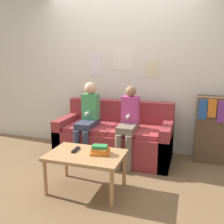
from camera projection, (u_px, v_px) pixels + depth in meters
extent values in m
plane|color=brown|center=(104.00, 170.00, 3.41)|extent=(10.00, 10.00, 0.00)
cube|color=silver|center=(124.00, 71.00, 4.04)|extent=(8.00, 0.06, 2.60)
cube|color=silver|center=(96.00, 65.00, 4.13)|extent=(0.21, 0.00, 0.33)
cube|color=white|center=(123.00, 59.00, 3.97)|extent=(0.32, 0.00, 0.36)
cube|color=beige|center=(152.00, 69.00, 3.86)|extent=(0.21, 0.00, 0.26)
cube|color=maroon|center=(114.00, 144.00, 3.80)|extent=(1.70, 0.76, 0.44)
cube|color=maroon|center=(120.00, 113.00, 4.00)|extent=(1.70, 0.14, 0.41)
cube|color=maroon|center=(68.00, 134.00, 4.01)|extent=(0.14, 0.76, 0.60)
cube|color=maroon|center=(166.00, 144.00, 3.55)|extent=(0.14, 0.76, 0.60)
cube|color=#A1343A|center=(92.00, 127.00, 3.81)|extent=(0.69, 0.60, 0.07)
cube|color=#A1343A|center=(136.00, 131.00, 3.60)|extent=(0.69, 0.60, 0.07)
cube|color=#AD7F51|center=(86.00, 155.00, 2.82)|extent=(0.86, 0.56, 0.04)
cylinder|color=#AD7F51|center=(45.00, 178.00, 2.76)|extent=(0.04, 0.04, 0.41)
cylinder|color=#AD7F51|center=(112.00, 189.00, 2.52)|extent=(0.04, 0.04, 0.41)
cylinder|color=#AD7F51|center=(66.00, 161.00, 3.20)|extent=(0.04, 0.04, 0.41)
cylinder|color=#AD7F51|center=(124.00, 169.00, 2.97)|extent=(0.04, 0.04, 0.41)
cylinder|color=#33384C|center=(77.00, 148.00, 3.54)|extent=(0.09, 0.09, 0.51)
cylinder|color=#33384C|center=(86.00, 149.00, 3.50)|extent=(0.09, 0.09, 0.51)
cube|color=#33384C|center=(88.00, 124.00, 3.68)|extent=(0.23, 0.48, 0.09)
cube|color=#429356|center=(91.00, 106.00, 3.75)|extent=(0.24, 0.16, 0.38)
sphere|color=tan|center=(90.00, 88.00, 3.70)|extent=(0.18, 0.18, 0.18)
cube|color=white|center=(87.00, 114.00, 3.63)|extent=(0.03, 0.12, 0.03)
cylinder|color=#756656|center=(118.00, 153.00, 3.35)|extent=(0.09, 0.09, 0.51)
cylinder|color=#756656|center=(128.00, 154.00, 3.31)|extent=(0.09, 0.09, 0.51)
cube|color=#756656|center=(128.00, 127.00, 3.50)|extent=(0.23, 0.48, 0.09)
cube|color=#B73D7F|center=(131.00, 109.00, 3.57)|extent=(0.24, 0.16, 0.38)
sphere|color=#8C6647|center=(131.00, 91.00, 3.52)|extent=(0.15, 0.15, 0.15)
cube|color=white|center=(128.00, 117.00, 3.45)|extent=(0.03, 0.12, 0.03)
cube|color=black|center=(76.00, 150.00, 2.90)|extent=(0.05, 0.17, 0.02)
cube|color=orange|center=(100.00, 153.00, 2.80)|extent=(0.24, 0.20, 0.03)
cube|color=orange|center=(101.00, 150.00, 2.79)|extent=(0.18, 0.14, 0.04)
cube|color=#2D8442|center=(100.00, 147.00, 2.78)|extent=(0.18, 0.13, 0.04)
cube|color=brown|center=(214.00, 130.00, 3.62)|extent=(0.52, 0.26, 0.97)
cube|color=#23519E|center=(203.00, 109.00, 3.48)|extent=(0.11, 0.02, 0.27)
cube|color=orange|center=(212.00, 109.00, 3.44)|extent=(0.11, 0.02, 0.25)
cube|color=#7A3389|center=(221.00, 112.00, 3.41)|extent=(0.10, 0.02, 0.30)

